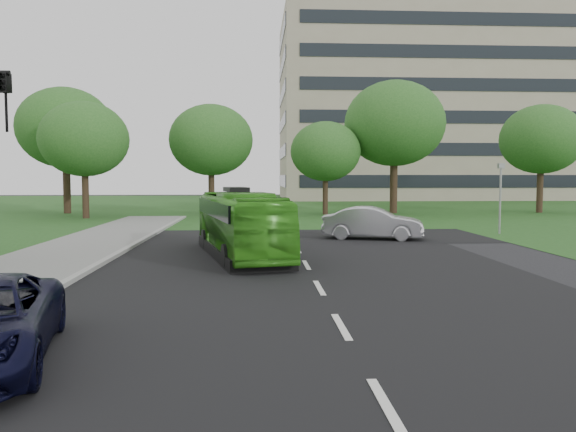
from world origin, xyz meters
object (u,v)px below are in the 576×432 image
object	(u,v)px
tree_park_c	(326,151)
tree_park_e	(541,139)
office_building	(423,110)
tree_park_d	(394,124)
tree_park_b	(211,140)
tree_park_f	(65,128)
camera_pole	(500,189)
tree_park_a	(84,139)
sedan	(373,223)
bus	(241,224)

from	to	relation	value
tree_park_c	tree_park_e	size ratio (longest dim) A/B	0.82
office_building	tree_park_d	distance (m)	35.14
tree_park_b	tree_park_f	bearing A→B (deg)	174.06
tree_park_b	camera_pole	size ratio (longest dim) A/B	2.38
tree_park_c	tree_park_b	bearing A→B (deg)	171.89
tree_park_c	office_building	bearing A→B (deg)	61.90
office_building	tree_park_e	distance (m)	33.18
tree_park_c	tree_park_a	bearing A→B (deg)	-169.75
tree_park_b	camera_pole	xyz separation A→B (m)	(16.68, -17.40, -3.63)
tree_park_a	tree_park_c	size ratio (longest dim) A/B	1.14
tree_park_a	tree_park_b	xyz separation A→B (m)	(8.84, 4.60, 0.26)
tree_park_d	camera_pole	size ratio (longest dim) A/B	2.92
tree_park_c	tree_park_d	bearing A→B (deg)	12.34
sedan	tree_park_b	bearing A→B (deg)	41.77
office_building	tree_park_f	world-z (taller)	office_building
tree_park_f	tree_park_c	bearing A→B (deg)	-6.88
tree_park_c	tree_park_d	world-z (taller)	tree_park_d
tree_park_c	tree_park_f	bearing A→B (deg)	173.12
office_building	tree_park_f	size ratio (longest dim) A/B	3.84
office_building	sedan	xyz separation A→B (m)	(-17.96, -51.96, -11.70)
office_building	camera_pole	bearing A→B (deg)	-102.09
tree_park_e	camera_pole	distance (m)	21.01
tree_park_d	tree_park_e	distance (m)	12.70
tree_park_e	bus	distance (m)	35.52
tree_park_f	bus	world-z (taller)	tree_park_f
camera_pole	tree_park_e	bearing A→B (deg)	72.06
camera_pole	bus	bearing A→B (deg)	-136.01
tree_park_d	tree_park_f	distance (m)	27.35
bus	camera_pole	world-z (taller)	camera_pole
sedan	tree_park_d	bearing A→B (deg)	-0.78
office_building	tree_park_d	size ratio (longest dim) A/B	3.63
camera_pole	tree_park_a	bearing A→B (deg)	168.16
sedan	camera_pole	size ratio (longest dim) A/B	1.29
tree_park_c	camera_pole	xyz separation A→B (m)	(7.39, -16.08, -2.66)
tree_park_a	sedan	world-z (taller)	tree_park_a
tree_park_e	sedan	bearing A→B (deg)	-133.55
office_building	tree_park_a	distance (m)	52.32
tree_park_e	tree_park_b	bearing A→B (deg)	179.97
office_building	tree_park_e	xyz separation A→B (m)	(0.47, -32.57, -6.27)
office_building	tree_park_b	distance (m)	43.03
tree_park_a	tree_park_c	xyz separation A→B (m)	(18.13, 3.28, -0.70)
tree_park_b	tree_park_d	world-z (taller)	tree_park_d
tree_park_e	camera_pole	world-z (taller)	tree_park_e
office_building	tree_park_e	world-z (taller)	office_building
tree_park_a	tree_park_b	world-z (taller)	tree_park_b
tree_park_b	tree_park_c	world-z (taller)	tree_park_b
tree_park_c	tree_park_f	xyz separation A→B (m)	(-21.39, 2.58, 2.00)
tree_park_b	tree_park_c	bearing A→B (deg)	-8.11
tree_park_c	bus	xyz separation A→B (m)	(-6.20, -23.67, -3.87)
tree_park_c	bus	bearing A→B (deg)	-104.67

